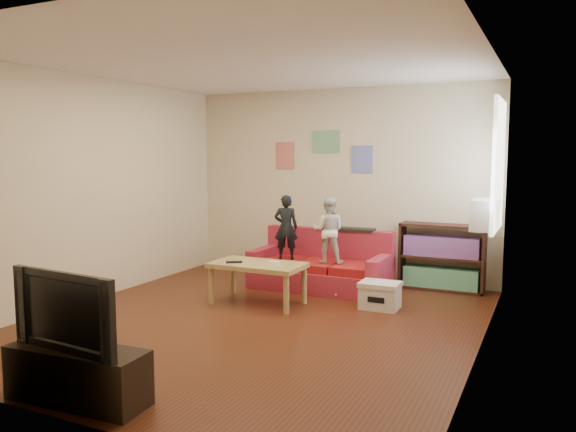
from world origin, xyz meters
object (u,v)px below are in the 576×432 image
at_px(file_box, 380,295).
at_px(tv_stand, 78,375).
at_px(bookshelf, 442,260).
at_px(television, 75,309).
at_px(child_a, 286,227).
at_px(coffee_table, 258,269).
at_px(sofa, 322,268).
at_px(child_b, 328,230).

relative_size(file_box, tv_stand, 0.42).
height_order(file_box, tv_stand, tv_stand).
xyz_separation_m(bookshelf, tv_stand, (-1.73, -4.55, -0.19)).
distance_m(tv_stand, television, 0.48).
relative_size(child_a, coffee_table, 0.79).
bearing_deg(file_box, television, -110.90).
distance_m(bookshelf, television, 4.88).
xyz_separation_m(child_a, tv_stand, (0.17, -3.80, -0.61)).
bearing_deg(coffee_table, sofa, 70.03).
relative_size(sofa, child_b, 2.12).
height_order(child_b, coffee_table, child_b).
xyz_separation_m(child_a, bookshelf, (1.90, 0.75, -0.42)).
distance_m(bookshelf, file_box, 1.34).
distance_m(coffee_table, tv_stand, 2.90).
bearing_deg(file_box, sofa, 146.53).
relative_size(sofa, coffee_table, 1.64).
relative_size(bookshelf, tv_stand, 1.02).
distance_m(coffee_table, television, 2.91).
xyz_separation_m(child_b, tv_stand, (-0.43, -3.80, -0.60)).
bearing_deg(child_a, television, 72.59).
bearing_deg(bookshelf, tv_stand, -110.84).
relative_size(file_box, television, 0.45).
xyz_separation_m(child_b, television, (-0.43, -3.80, -0.12)).
relative_size(coffee_table, bookshelf, 1.01).
bearing_deg(child_b, coffee_table, 44.91).
height_order(child_a, child_b, child_a).
height_order(child_a, tv_stand, child_a).
distance_m(file_box, television, 3.58).
bearing_deg(coffee_table, tv_stand, -87.91).
height_order(child_b, file_box, child_b).
bearing_deg(bookshelf, file_box, -110.68).
relative_size(child_a, television, 0.87).
relative_size(coffee_table, file_box, 2.44).
bearing_deg(tv_stand, bookshelf, 65.86).
bearing_deg(bookshelf, sofa, -157.88).
bearing_deg(television, sofa, 90.59).
bearing_deg(sofa, television, -94.08).
distance_m(child_b, file_box, 1.16).
bearing_deg(bookshelf, child_a, -158.45).
bearing_deg(child_b, file_box, 135.20).
height_order(sofa, coffee_table, sofa).
bearing_deg(tv_stand, child_a, 89.25).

